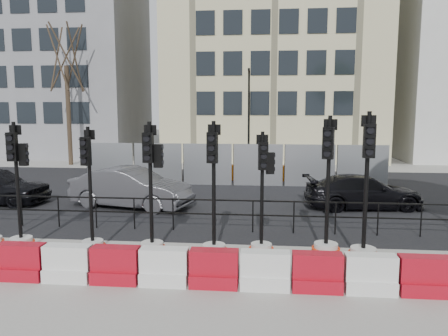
# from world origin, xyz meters

# --- Properties ---
(ground) EXTENTS (120.00, 120.00, 0.00)m
(ground) POSITION_xyz_m (0.00, 0.00, 0.00)
(ground) COLOR #51514C
(ground) RESTS_ON ground
(sidewalk_near) EXTENTS (40.00, 6.00, 0.02)m
(sidewalk_near) POSITION_xyz_m (0.00, -3.00, 0.01)
(sidewalk_near) COLOR gray
(sidewalk_near) RESTS_ON ground
(road) EXTENTS (40.00, 14.00, 0.03)m
(road) POSITION_xyz_m (0.00, 7.00, 0.01)
(road) COLOR black
(road) RESTS_ON ground
(sidewalk_far) EXTENTS (40.00, 4.00, 0.02)m
(sidewalk_far) POSITION_xyz_m (0.00, 16.00, 0.01)
(sidewalk_far) COLOR gray
(sidewalk_far) RESTS_ON ground
(building_grey) EXTENTS (11.00, 9.06, 14.00)m
(building_grey) POSITION_xyz_m (-14.00, 21.99, 7.00)
(building_grey) COLOR gray
(building_grey) RESTS_ON ground
(building_cream) EXTENTS (15.00, 10.06, 18.00)m
(building_cream) POSITION_xyz_m (2.00, 21.99, 9.00)
(building_cream) COLOR beige
(building_cream) RESTS_ON ground
(kerb_railing) EXTENTS (18.00, 0.04, 1.00)m
(kerb_railing) POSITION_xyz_m (0.00, 1.20, 0.69)
(kerb_railing) COLOR black
(kerb_railing) RESTS_ON ground
(heras_fencing) EXTENTS (14.33, 1.72, 2.00)m
(heras_fencing) POSITION_xyz_m (-0.49, 9.71, 0.71)
(heras_fencing) COLOR #919499
(heras_fencing) RESTS_ON ground
(lamp_post_far) EXTENTS (0.12, 0.56, 6.00)m
(lamp_post_far) POSITION_xyz_m (0.50, 14.98, 3.22)
(lamp_post_far) COLOR black
(lamp_post_far) RESTS_ON ground
(tree_bare_far) EXTENTS (2.00, 2.00, 9.00)m
(tree_bare_far) POSITION_xyz_m (-11.00, 15.50, 6.65)
(tree_bare_far) COLOR #473828
(tree_bare_far) RESTS_ON ground
(barrier_row) EXTENTS (12.55, 0.50, 0.80)m
(barrier_row) POSITION_xyz_m (-0.00, -2.80, 0.37)
(barrier_row) COLOR red
(barrier_row) RESTS_ON ground
(traffic_signal_b) EXTENTS (0.66, 0.66, 3.36)m
(traffic_signal_b) POSITION_xyz_m (-4.65, -1.15, 0.80)
(traffic_signal_b) COLOR #B8B8B3
(traffic_signal_b) RESTS_ON ground
(traffic_signal_c) EXTENTS (0.64, 0.64, 3.25)m
(traffic_signal_c) POSITION_xyz_m (-2.75, -1.19, 0.67)
(traffic_signal_c) COLOR #B8B8B3
(traffic_signal_c) RESTS_ON ground
(traffic_signal_d) EXTENTS (0.66, 0.66, 3.37)m
(traffic_signal_d) POSITION_xyz_m (-1.20, -1.22, 0.80)
(traffic_signal_d) COLOR #B8B8B3
(traffic_signal_d) RESTS_ON ground
(traffic_signal_e) EXTENTS (0.67, 0.67, 3.40)m
(traffic_signal_e) POSITION_xyz_m (0.33, -1.26, 0.70)
(traffic_signal_e) COLOR #B8B8B3
(traffic_signal_e) RESTS_ON ground
(traffic_signal_f) EXTENTS (0.62, 0.62, 3.14)m
(traffic_signal_f) POSITION_xyz_m (1.49, -0.98, 0.75)
(traffic_signal_f) COLOR #B8B8B3
(traffic_signal_f) RESTS_ON ground
(traffic_signal_g) EXTENTS (0.69, 0.69, 3.52)m
(traffic_signal_g) POSITION_xyz_m (3.04, -0.95, 0.73)
(traffic_signal_g) COLOR #B8B8B3
(traffic_signal_g) RESTS_ON ground
(traffic_signal_h) EXTENTS (0.71, 0.71, 3.62)m
(traffic_signal_h) POSITION_xyz_m (3.87, -1.26, 0.75)
(traffic_signal_h) COLOR #B8B8B3
(traffic_signal_h) RESTS_ON ground
(car_b) EXTENTS (3.67, 5.26, 1.49)m
(car_b) POSITION_xyz_m (-3.40, 4.08, 0.75)
(car_b) COLOR #47474C
(car_b) RESTS_ON ground
(car_c) EXTENTS (2.73, 4.69, 1.24)m
(car_c) POSITION_xyz_m (5.15, 4.79, 0.62)
(car_c) COLOR black
(car_c) RESTS_ON ground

